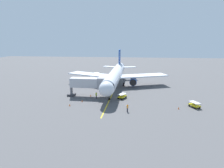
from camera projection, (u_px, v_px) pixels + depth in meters
The scene contains 13 objects.
ground_plane at pixel (116, 87), 65.67m from camera, with size 220.00×220.00×0.00m, color #4C4C4F.
apron_lead_in_line at pixel (113, 92), 58.83m from camera, with size 0.24×40.00×0.01m, color yellow.
airplane at pixel (115, 75), 64.04m from camera, with size 34.80×40.23×11.50m.
jet_bridge at pixel (91, 83), 53.84m from camera, with size 11.42×3.23×5.40m.
ground_crew_marshaller at pixel (127, 108), 42.91m from camera, with size 0.39×0.47×1.71m.
ground_crew_wing_walker at pixel (96, 95), 52.51m from camera, with size 0.47×0.40×1.71m.
baggage_cart_near_nose at pixel (195, 105), 45.70m from camera, with size 2.40×2.95×1.27m.
baggage_cart_portside at pixel (122, 96), 52.65m from camera, with size 2.42×2.95×1.27m.
box_truck_starboard_side at pixel (95, 76), 76.44m from camera, with size 2.91×4.92×2.62m.
safety_cone_nose_left at pixel (70, 105), 46.78m from camera, with size 0.32×0.32×0.55m, color #F2590F.
safety_cone_nose_right at pixel (91, 95), 54.66m from camera, with size 0.32×0.32×0.55m, color #F2590F.
safety_cone_wing_port at pixel (82, 101), 49.87m from camera, with size 0.32×0.32×0.55m, color #F2590F.
safety_cone_wing_starboard at pixel (179, 108), 44.64m from camera, with size 0.32×0.32×0.55m, color #F2590F.
Camera 1 is at (-6.27, 63.55, 15.42)m, focal length 31.82 mm.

